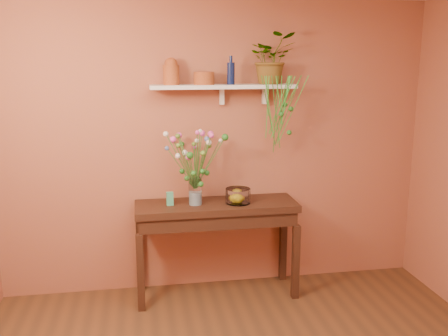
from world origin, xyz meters
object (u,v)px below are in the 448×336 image
(blue_bottle, at_px, (231,73))
(glass_bowl, at_px, (238,196))
(terracotta_jug, at_px, (171,72))
(spider_plant, at_px, (271,58))
(glass_vase, at_px, (195,193))
(sideboard, at_px, (216,217))
(bouquet, at_px, (195,152))

(blue_bottle, xyz_separation_m, glass_bowl, (0.04, -0.13, -1.09))
(glass_bowl, bearing_deg, terracotta_jug, 162.87)
(terracotta_jug, height_order, spider_plant, spider_plant)
(spider_plant, height_order, glass_vase, spider_plant)
(sideboard, xyz_separation_m, blue_bottle, (0.15, 0.10, 1.28))
(blue_bottle, relative_size, spider_plant, 0.55)
(terracotta_jug, distance_m, spider_plant, 0.91)
(blue_bottle, relative_size, glass_vase, 1.02)
(sideboard, xyz_separation_m, glass_vase, (-0.19, -0.01, 0.23))
(blue_bottle, bearing_deg, bouquet, -163.86)
(terracotta_jug, relative_size, blue_bottle, 0.94)
(glass_vase, xyz_separation_m, bouquet, (-0.00, 0.01, 0.37))
(terracotta_jug, relative_size, spider_plant, 0.52)
(spider_plant, bearing_deg, sideboard, -164.44)
(spider_plant, relative_size, glass_bowl, 2.03)
(spider_plant, bearing_deg, blue_bottle, -172.26)
(terracotta_jug, height_order, bouquet, terracotta_jug)
(blue_bottle, bearing_deg, spider_plant, 7.74)
(glass_vase, height_order, glass_bowl, glass_vase)
(sideboard, relative_size, terracotta_jug, 6.22)
(glass_bowl, bearing_deg, spider_plant, 28.61)
(bouquet, relative_size, glass_bowl, 2.47)
(sideboard, distance_m, glass_bowl, 0.27)
(spider_plant, bearing_deg, terracotta_jug, -179.44)
(bouquet, bearing_deg, sideboard, 0.89)
(spider_plant, distance_m, glass_vase, 1.39)
(blue_bottle, bearing_deg, sideboard, -147.18)
(blue_bottle, bearing_deg, glass_bowl, -71.41)
(terracotta_jug, distance_m, glass_vase, 1.09)
(sideboard, xyz_separation_m, bouquet, (-0.19, -0.00, 0.61))
(terracotta_jug, xyz_separation_m, bouquet, (0.18, -0.14, -0.69))
(sideboard, xyz_separation_m, terracotta_jug, (-0.37, 0.14, 1.29))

